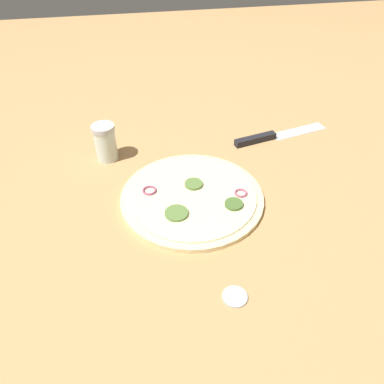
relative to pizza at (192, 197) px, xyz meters
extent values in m
plane|color=tan|center=(0.00, 0.00, -0.01)|extent=(3.00, 3.00, 0.00)
cylinder|color=beige|center=(0.00, 0.00, 0.00)|extent=(0.32, 0.32, 0.01)
cylinder|color=beige|center=(0.00, 0.00, 0.01)|extent=(0.29, 0.29, 0.00)
torus|color=#934266|center=(-0.03, -0.09, 0.01)|extent=(0.03, 0.03, 0.00)
cylinder|color=#567538|center=(-0.03, 0.01, 0.01)|extent=(0.04, 0.04, 0.01)
cylinder|color=#567538|center=(0.06, -0.04, 0.01)|extent=(0.05, 0.05, 0.01)
torus|color=#A34C70|center=(0.02, 0.11, 0.01)|extent=(0.03, 0.03, 0.00)
cylinder|color=#47662D|center=(0.05, 0.08, 0.01)|extent=(0.04, 0.04, 0.01)
cube|color=silver|center=(-0.23, 0.35, -0.01)|extent=(0.07, 0.17, 0.00)
cube|color=black|center=(-0.20, 0.21, 0.00)|extent=(0.05, 0.12, 0.02)
cylinder|color=silver|center=(-0.20, -0.18, 0.03)|extent=(0.05, 0.05, 0.08)
cylinder|color=#B2B2B7|center=(-0.20, -0.18, 0.08)|extent=(0.06, 0.06, 0.01)
cylinder|color=#B2B2B7|center=(0.26, 0.03, 0.00)|extent=(0.04, 0.04, 0.01)
camera|label=1|loc=(0.61, -0.12, 0.55)|focal=35.00mm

